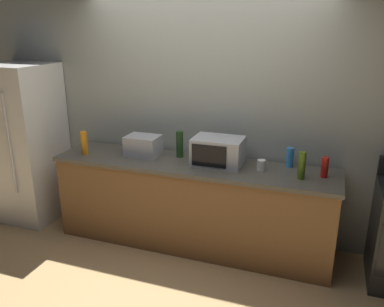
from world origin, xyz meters
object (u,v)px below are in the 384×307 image
(refrigerator, at_px, (25,143))
(bottle_olive_oil, at_px, (302,165))
(bottle_hot_sauce, at_px, (325,167))
(mug_white, at_px, (261,165))
(bottle_spray_cleaner, at_px, (290,157))
(toaster_oven, at_px, (143,146))
(bottle_wine, at_px, (180,144))
(bottle_dish_soap, at_px, (84,143))
(microwave, at_px, (218,151))

(refrigerator, relative_size, bottle_olive_oil, 7.20)
(bottle_hot_sauce, bearing_deg, mug_white, -177.71)
(refrigerator, relative_size, bottle_spray_cleaner, 9.54)
(toaster_oven, relative_size, bottle_wine, 1.23)
(bottle_olive_oil, distance_m, bottle_wine, 1.25)
(mug_white, bearing_deg, toaster_oven, 178.42)
(refrigerator, height_order, bottle_olive_oil, refrigerator)
(mug_white, bearing_deg, bottle_dish_soap, -175.70)
(bottle_wine, bearing_deg, bottle_hot_sauce, -3.64)
(bottle_wine, xyz_separation_m, mug_white, (0.86, -0.11, -0.09))
(bottle_hot_sauce, bearing_deg, microwave, -179.97)
(toaster_oven, height_order, bottle_olive_oil, bottle_olive_oil)
(bottle_hot_sauce, height_order, bottle_olive_oil, bottle_olive_oil)
(microwave, relative_size, toaster_oven, 1.41)
(bottle_dish_soap, bearing_deg, bottle_olive_oil, 1.29)
(microwave, bearing_deg, toaster_oven, 179.14)
(bottle_wine, distance_m, mug_white, 0.88)
(bottle_hot_sauce, xyz_separation_m, bottle_wine, (-1.43, 0.09, 0.04))
(microwave, distance_m, bottle_wine, 0.44)
(refrigerator, height_order, bottle_dish_soap, refrigerator)
(mug_white, bearing_deg, bottle_hot_sauce, 2.29)
(bottle_spray_cleaner, distance_m, bottle_dish_soap, 2.11)
(bottle_olive_oil, bearing_deg, bottle_hot_sauce, 29.98)
(toaster_oven, xyz_separation_m, bottle_wine, (0.38, 0.08, 0.03))
(bottle_dish_soap, relative_size, mug_white, 2.38)
(microwave, xyz_separation_m, bottle_wine, (-0.43, 0.09, 0.00))
(toaster_oven, distance_m, bottle_olive_oil, 1.62)
(bottle_spray_cleaner, distance_m, mug_white, 0.31)
(refrigerator, xyz_separation_m, bottle_hot_sauce, (3.29, 0.05, 0.09))
(refrigerator, bearing_deg, bottle_hot_sauce, 0.84)
(bottle_dish_soap, relative_size, bottle_wine, 0.89)
(refrigerator, xyz_separation_m, bottle_dish_soap, (0.89, -0.11, 0.12))
(bottle_olive_oil, xyz_separation_m, mug_white, (-0.37, 0.09, -0.07))
(bottle_olive_oil, xyz_separation_m, bottle_wine, (-1.23, 0.20, 0.01))
(microwave, height_order, bottle_spray_cleaner, microwave)
(bottle_spray_cleaner, bearing_deg, bottle_olive_oil, -65.07)
(bottle_olive_oil, bearing_deg, microwave, 172.11)
(microwave, height_order, bottle_olive_oil, microwave)
(refrigerator, distance_m, bottle_hot_sauce, 3.29)
(refrigerator, height_order, bottle_hot_sauce, refrigerator)
(toaster_oven, bearing_deg, bottle_wine, 11.80)
(bottle_hot_sauce, height_order, bottle_dish_soap, bottle_dish_soap)
(bottle_spray_cleaner, bearing_deg, mug_white, -141.21)
(toaster_oven, height_order, bottle_wine, bottle_wine)
(mug_white, bearing_deg, microwave, 177.07)
(bottle_hot_sauce, bearing_deg, bottle_spray_cleaner, 152.33)
(mug_white, bearing_deg, bottle_wine, 172.54)
(bottle_dish_soap, xyz_separation_m, bottle_wine, (0.98, 0.25, 0.01))
(bottle_olive_oil, relative_size, mug_white, 2.42)
(microwave, bearing_deg, bottle_dish_soap, -173.52)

